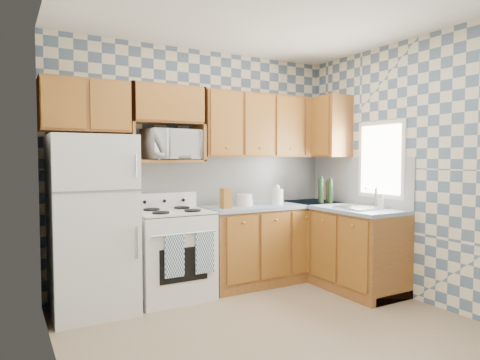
% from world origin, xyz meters
% --- Properties ---
extents(floor, '(3.40, 3.40, 0.00)m').
position_xyz_m(floor, '(0.00, 0.00, 0.00)').
color(floor, '#836D52').
rests_on(floor, ground).
extents(back_wall, '(3.40, 0.02, 2.70)m').
position_xyz_m(back_wall, '(0.00, 1.60, 1.35)').
color(back_wall, slate).
rests_on(back_wall, ground).
extents(right_wall, '(0.02, 3.20, 2.70)m').
position_xyz_m(right_wall, '(1.70, 0.00, 1.35)').
color(right_wall, slate).
rests_on(right_wall, ground).
extents(backsplash_back, '(2.60, 0.02, 0.56)m').
position_xyz_m(backsplash_back, '(0.40, 1.59, 1.20)').
color(backsplash_back, silver).
rests_on(backsplash_back, back_wall).
extents(backsplash_right, '(0.02, 1.60, 0.56)m').
position_xyz_m(backsplash_right, '(1.69, 0.80, 1.20)').
color(backsplash_right, silver).
rests_on(backsplash_right, right_wall).
extents(refrigerator, '(0.75, 0.70, 1.68)m').
position_xyz_m(refrigerator, '(-1.27, 1.25, 0.84)').
color(refrigerator, silver).
rests_on(refrigerator, floor).
extents(stove_body, '(0.76, 0.65, 0.90)m').
position_xyz_m(stove_body, '(-0.47, 1.28, 0.45)').
color(stove_body, silver).
rests_on(stove_body, floor).
extents(cooktop, '(0.76, 0.65, 0.02)m').
position_xyz_m(cooktop, '(-0.47, 1.28, 0.91)').
color(cooktop, silver).
rests_on(cooktop, stove_body).
extents(backguard, '(0.76, 0.08, 0.17)m').
position_xyz_m(backguard, '(-0.47, 1.55, 1.00)').
color(backguard, silver).
rests_on(backguard, cooktop).
extents(dish_towel_left, '(0.20, 0.02, 0.41)m').
position_xyz_m(dish_towel_left, '(-0.57, 0.93, 0.52)').
color(dish_towel_left, navy).
rests_on(dish_towel_left, stove_body).
extents(dish_towel_right, '(0.20, 0.02, 0.41)m').
position_xyz_m(dish_towel_right, '(-0.26, 0.93, 0.52)').
color(dish_towel_right, navy).
rests_on(dish_towel_right, stove_body).
extents(base_cabinets_back, '(1.75, 0.60, 0.88)m').
position_xyz_m(base_cabinets_back, '(0.82, 1.30, 0.44)').
color(base_cabinets_back, brown).
rests_on(base_cabinets_back, floor).
extents(base_cabinets_right, '(0.60, 1.60, 0.88)m').
position_xyz_m(base_cabinets_right, '(1.40, 0.80, 0.44)').
color(base_cabinets_right, brown).
rests_on(base_cabinets_right, floor).
extents(countertop_back, '(1.77, 0.63, 0.04)m').
position_xyz_m(countertop_back, '(0.82, 1.30, 0.90)').
color(countertop_back, slate).
rests_on(countertop_back, base_cabinets_back).
extents(countertop_right, '(0.63, 1.60, 0.04)m').
position_xyz_m(countertop_right, '(1.40, 0.80, 0.90)').
color(countertop_right, slate).
rests_on(countertop_right, base_cabinets_right).
extents(upper_cabinets_back, '(1.75, 0.33, 0.74)m').
position_xyz_m(upper_cabinets_back, '(0.82, 1.44, 1.85)').
color(upper_cabinets_back, brown).
rests_on(upper_cabinets_back, back_wall).
extents(upper_cabinets_fridge, '(0.82, 0.33, 0.50)m').
position_xyz_m(upper_cabinets_fridge, '(-1.29, 1.44, 1.97)').
color(upper_cabinets_fridge, brown).
rests_on(upper_cabinets_fridge, back_wall).
extents(upper_cabinets_right, '(0.33, 0.70, 0.74)m').
position_xyz_m(upper_cabinets_right, '(1.53, 1.25, 1.85)').
color(upper_cabinets_right, brown).
rests_on(upper_cabinets_right, right_wall).
extents(microwave_shelf, '(0.80, 0.33, 0.03)m').
position_xyz_m(microwave_shelf, '(-0.47, 1.44, 1.44)').
color(microwave_shelf, brown).
rests_on(microwave_shelf, back_wall).
extents(microwave, '(0.63, 0.47, 0.32)m').
position_xyz_m(microwave, '(-0.40, 1.45, 1.61)').
color(microwave, silver).
rests_on(microwave, microwave_shelf).
extents(sink, '(0.48, 0.40, 0.03)m').
position_xyz_m(sink, '(1.40, 0.45, 0.93)').
color(sink, '#B7B7BC').
rests_on(sink, countertop_right).
extents(window, '(0.02, 0.66, 0.86)m').
position_xyz_m(window, '(1.69, 0.45, 1.45)').
color(window, silver).
rests_on(window, right_wall).
extents(bottle_0, '(0.07, 0.07, 0.30)m').
position_xyz_m(bottle_0, '(1.37, 1.09, 1.07)').
color(bottle_0, black).
rests_on(bottle_0, countertop_back).
extents(bottle_1, '(0.07, 0.07, 0.28)m').
position_xyz_m(bottle_1, '(1.47, 1.04, 1.06)').
color(bottle_1, black).
rests_on(bottle_1, countertop_back).
extents(bottle_2, '(0.07, 0.07, 0.26)m').
position_xyz_m(bottle_2, '(1.52, 1.13, 1.05)').
color(bottle_2, '#513514').
rests_on(bottle_2, countertop_back).
extents(knife_block, '(0.10, 0.10, 0.22)m').
position_xyz_m(knife_block, '(0.11, 1.18, 1.03)').
color(knife_block, brown).
rests_on(knife_block, countertop_back).
extents(electric_kettle, '(0.14, 0.14, 0.18)m').
position_xyz_m(electric_kettle, '(0.82, 1.22, 1.01)').
color(electric_kettle, silver).
rests_on(electric_kettle, countertop_back).
extents(food_containers, '(0.20, 0.20, 0.13)m').
position_xyz_m(food_containers, '(0.42, 1.31, 0.99)').
color(food_containers, beige).
rests_on(food_containers, countertop_back).
extents(soap_bottle, '(0.06, 0.06, 0.17)m').
position_xyz_m(soap_bottle, '(1.49, 0.27, 1.01)').
color(soap_bottle, beige).
rests_on(soap_bottle, countertop_right).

